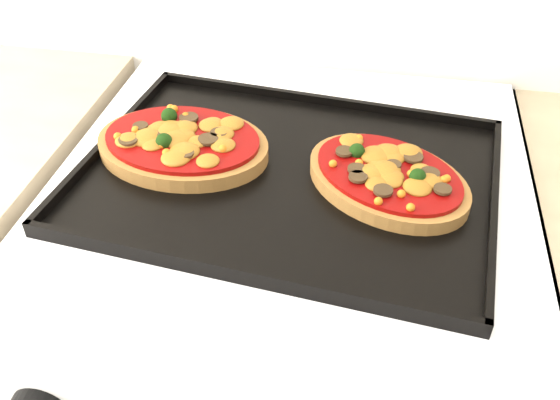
% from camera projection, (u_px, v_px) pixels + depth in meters
% --- Properties ---
extents(stove, '(0.60, 0.60, 0.91)m').
position_uv_depth(stove, '(289.00, 391.00, 1.06)').
color(stove, white).
rests_on(stove, floor).
extents(baking_tray, '(0.53, 0.41, 0.02)m').
position_uv_depth(baking_tray, '(287.00, 173.00, 0.76)').
color(baking_tray, black).
rests_on(baking_tray, stove).
extents(pizza_left, '(0.24, 0.18, 0.03)m').
position_uv_depth(pizza_left, '(183.00, 142.00, 0.79)').
color(pizza_left, '#A16F37').
rests_on(pizza_left, baking_tray).
extents(pizza_right, '(0.25, 0.23, 0.03)m').
position_uv_depth(pizza_right, '(388.00, 176.00, 0.73)').
color(pizza_right, '#A16F37').
rests_on(pizza_right, baking_tray).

